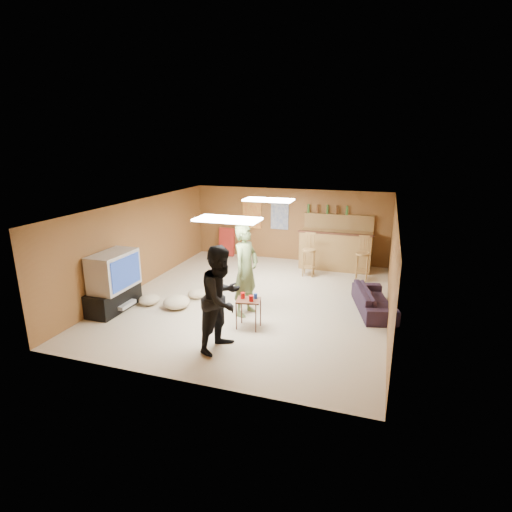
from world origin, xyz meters
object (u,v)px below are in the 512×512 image
(person_olive, at_px, (246,270))
(person_black, at_px, (222,298))
(tray_table, at_px, (248,314))
(bar_counter, at_px, (335,250))
(tv_body, at_px, (114,271))
(sofa, at_px, (374,300))

(person_olive, height_order, person_black, person_olive)
(person_olive, xyz_separation_m, tray_table, (0.28, -0.63, -0.68))
(person_black, bearing_deg, person_olive, 19.31)
(bar_counter, relative_size, person_black, 1.06)
(bar_counter, relative_size, tray_table, 3.36)
(tv_body, xyz_separation_m, bar_counter, (4.15, 4.45, -0.35))
(person_olive, bearing_deg, tray_table, -142.57)
(tv_body, xyz_separation_m, tray_table, (3.03, 0.06, -0.60))
(tv_body, height_order, person_black, person_black)
(person_black, distance_m, tray_table, 1.13)
(tv_body, relative_size, tray_table, 1.85)
(tray_table, bearing_deg, person_black, -101.10)
(person_olive, bearing_deg, tv_body, 117.90)
(bar_counter, distance_m, tray_table, 4.54)
(tv_body, xyz_separation_m, person_olive, (2.75, 0.69, 0.07))
(tray_table, bearing_deg, bar_counter, 75.67)
(bar_counter, height_order, sofa, bar_counter)
(tv_body, distance_m, tray_table, 3.09)
(tv_body, distance_m, person_olive, 2.84)
(person_black, bearing_deg, tray_table, 4.52)
(bar_counter, bearing_deg, tv_body, -133.00)
(bar_counter, height_order, person_olive, person_olive)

